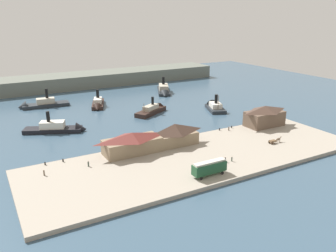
{
  "coord_description": "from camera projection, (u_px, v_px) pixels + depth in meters",
  "views": [
    {
      "loc": [
        -59.03,
        -106.4,
        44.48
      ],
      "look_at": [
        4.78,
        7.38,
        2.0
      ],
      "focal_mm": 37.37,
      "sensor_mm": 36.0,
      "label": 1
    }
  ],
  "objects": [
    {
      "name": "ground_plane",
      "position": [
        166.0,
        138.0,
        129.47
      ],
      "size": [
        320.0,
        320.0,
        0.0
      ],
      "primitive_type": "plane",
      "color": "#385166"
    },
    {
      "name": "quay_promenade",
      "position": [
        200.0,
        157.0,
        111.04
      ],
      "size": [
        110.0,
        36.0,
        1.2
      ],
      "primitive_type": "cube",
      "color": "#9E9384",
      "rests_on": "ground"
    },
    {
      "name": "seawall_edge",
      "position": [
        171.0,
        140.0,
        126.33
      ],
      "size": [
        110.0,
        0.8,
        1.0
      ],
      "primitive_type": "cube",
      "color": "gray",
      "rests_on": "ground"
    },
    {
      "name": "ferry_shed_customs_shed",
      "position": [
        132.0,
        143.0,
        112.24
      ],
      "size": [
        18.83,
        8.54,
        6.82
      ],
      "color": "#847056",
      "rests_on": "quay_promenade"
    },
    {
      "name": "ferry_shed_west_terminal",
      "position": [
        175.0,
        134.0,
        119.15
      ],
      "size": [
        15.67,
        7.51,
        7.41
      ],
      "color": "#847056",
      "rests_on": "quay_promenade"
    },
    {
      "name": "ferry_shed_central_terminal",
      "position": [
        265.0,
        116.0,
        139.03
      ],
      "size": [
        15.43,
        8.69,
        8.16
      ],
      "color": "brown",
      "rests_on": "quay_promenade"
    },
    {
      "name": "street_tram",
      "position": [
        209.0,
        167.0,
        96.71
      ],
      "size": [
        10.18,
        2.96,
        4.22
      ],
      "color": "#1E4C2D",
      "rests_on": "quay_promenade"
    },
    {
      "name": "horse_cart",
      "position": [
        275.0,
        140.0,
        121.47
      ],
      "size": [
        5.52,
        1.39,
        1.87
      ],
      "color": "brown",
      "rests_on": "quay_promenade"
    },
    {
      "name": "pedestrian_by_tram",
      "position": [
        225.0,
        160.0,
        105.96
      ],
      "size": [
        0.41,
        0.41,
        1.64
      ],
      "color": "#232328",
      "rests_on": "quay_promenade"
    },
    {
      "name": "pedestrian_near_west_shed",
      "position": [
        232.0,
        159.0,
        106.5
      ],
      "size": [
        0.38,
        0.38,
        1.55
      ],
      "color": "#3D4C42",
      "rests_on": "quay_promenade"
    },
    {
      "name": "pedestrian_walking_west",
      "position": [
        229.0,
        129.0,
        134.3
      ],
      "size": [
        0.4,
        0.4,
        1.63
      ],
      "color": "#4C3D33",
      "rests_on": "quay_promenade"
    },
    {
      "name": "pedestrian_at_waters_edge",
      "position": [
        44.0,
        173.0,
        97.21
      ],
      "size": [
        0.43,
        0.43,
        1.74
      ],
      "color": "#6B5B4C",
      "rests_on": "quay_promenade"
    },
    {
      "name": "pedestrian_walking_east",
      "position": [
        88.0,
        164.0,
        102.86
      ],
      "size": [
        0.44,
        0.44,
        1.77
      ],
      "color": "#3D4C42",
      "rests_on": "quay_promenade"
    },
    {
      "name": "mooring_post_center_west",
      "position": [
        232.0,
        127.0,
        137.26
      ],
      "size": [
        0.44,
        0.44,
        0.9
      ],
      "primitive_type": "cylinder",
      "color": "black",
      "rests_on": "quay_promenade"
    },
    {
      "name": "mooring_post_west",
      "position": [
        63.0,
        160.0,
        106.23
      ],
      "size": [
        0.44,
        0.44,
        0.9
      ],
      "primitive_type": "cylinder",
      "color": "black",
      "rests_on": "quay_promenade"
    },
    {
      "name": "mooring_post_east",
      "position": [
        45.0,
        163.0,
        103.99
      ],
      "size": [
        0.44,
        0.44,
        0.9
      ],
      "primitive_type": "cylinder",
      "color": "black",
      "rests_on": "quay_promenade"
    },
    {
      "name": "mooring_post_center_east",
      "position": [
        220.0,
        129.0,
        134.47
      ],
      "size": [
        0.44,
        0.44,
        0.9
      ],
      "primitive_type": "cylinder",
      "color": "black",
      "rests_on": "quay_promenade"
    },
    {
      "name": "ferry_moored_west",
      "position": [
        98.0,
        104.0,
        172.35
      ],
      "size": [
        11.79,
        20.25,
        9.56
      ],
      "color": "black",
      "rests_on": "ground"
    },
    {
      "name": "ferry_near_quay",
      "position": [
        164.0,
        91.0,
        201.38
      ],
      "size": [
        16.32,
        25.38,
        10.86
      ],
      "color": "#23282D",
      "rests_on": "ground"
    },
    {
      "name": "ferry_mid_harbor",
      "position": [
        214.0,
        107.0,
        168.06
      ],
      "size": [
        11.66,
        16.9,
        10.61
      ],
      "color": "#23282D",
      "rests_on": "ground"
    },
    {
      "name": "ferry_approaching_west",
      "position": [
        39.0,
        105.0,
        171.62
      ],
      "size": [
        24.39,
        8.87,
        11.2
      ],
      "color": "#23282D",
      "rests_on": "ground"
    },
    {
      "name": "ferry_moored_east",
      "position": [
        153.0,
        110.0,
        162.59
      ],
      "size": [
        19.94,
        14.76,
        9.17
      ],
      "color": "black",
      "rests_on": "ground"
    },
    {
      "name": "ferry_outer_harbor",
      "position": [
        60.0,
        128.0,
        136.44
      ],
      "size": [
        24.15,
        14.93,
        10.13
      ],
      "color": "black",
      "rests_on": "ground"
    },
    {
      "name": "far_headland",
      "position": [
        82.0,
        80.0,
        219.46
      ],
      "size": [
        180.0,
        24.0,
        8.0
      ],
      "primitive_type": "cube",
      "color": "#60665B",
      "rests_on": "ground"
    }
  ]
}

